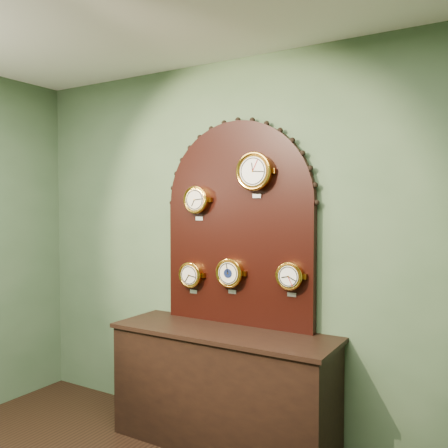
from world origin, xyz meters
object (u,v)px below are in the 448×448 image
Objects in this scene: barometer at (230,273)px; display_board at (238,217)px; shop_counter at (223,390)px; arabic_clock at (255,171)px; roman_clock at (197,200)px; hygrometer at (191,275)px; tide_clock at (290,276)px.

display_board is at bearing 67.84° from barometer.
shop_counter is at bearing -90.00° from display_board.
arabic_clock reaches higher than barometer.
shop_counter is 5.96× the size of barometer.
hygrometer is at bearing 179.61° from roman_clock.
shop_counter is at bearing -22.38° from hygrometer.
display_board is 0.35m from roman_clock.
roman_clock reaches higher than shop_counter.
hygrometer is (-0.05, 0.00, -0.58)m from roman_clock.
roman_clock is (-0.32, -0.07, 0.13)m from display_board.
barometer is (0.35, -0.00, 0.04)m from hygrometer.
shop_counter is at bearing -79.99° from barometer.
tide_clock is (0.47, 0.00, 0.01)m from barometer.
display_board is at bearing 158.68° from arabic_clock.
display_board reaches higher than arabic_clock.
display_board reaches higher than tide_clock.
shop_counter is 4.93× the size of arabic_clock.
arabic_clock is (0.17, 0.15, 1.55)m from shop_counter.
shop_counter is 6.07× the size of roman_clock.
shop_counter is 1.25m from display_board.
tide_clock reaches higher than shop_counter.
roman_clock is 0.53m from arabic_clock.
shop_counter is 0.83m from barometer.
arabic_clock is 1.30× the size of hygrometer.
shop_counter is at bearing -138.75° from arabic_clock.
tide_clock reaches higher than hygrometer.
arabic_clock is 0.95m from hygrometer.
barometer reaches higher than hygrometer.
arabic_clock is (0.49, -0.00, 0.20)m from roman_clock.
hygrometer is (-0.55, 0.00, -0.77)m from arabic_clock.
display_board is 0.37m from arabic_clock.
roman_clock is at bearing 154.35° from shop_counter.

